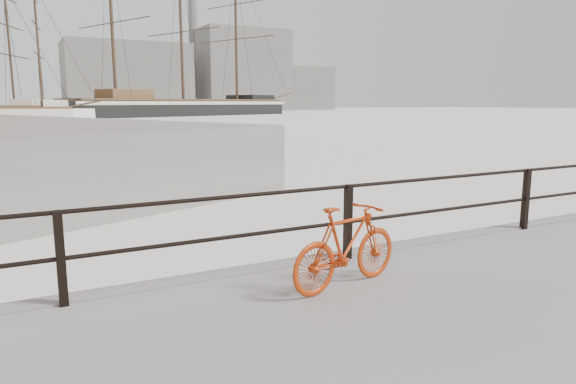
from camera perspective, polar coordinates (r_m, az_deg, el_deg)
name	(u,v)px	position (r m, az deg, el deg)	size (l,w,h in m)	color
ground	(514,247)	(9.52, 23.81, -5.61)	(400.00, 400.00, 0.00)	white
guardrail	(526,199)	(9.25, 24.90, -0.72)	(28.00, 0.10, 1.00)	black
bicycle	(347,246)	(5.81, 6.54, -6.00)	(1.57, 0.24, 0.95)	#AE300B
barque_black	(184,116)	(97.69, -11.48, 8.31)	(61.37, 20.08, 34.63)	black
industrial_west	(127,78)	(148.32, -17.42, 12.03)	(32.00, 18.00, 18.00)	gray
industrial_mid	(240,71)	(163.29, -5.33, 13.25)	(26.00, 20.00, 24.00)	gray
industrial_east	(298,89)	(177.54, 1.09, 11.40)	(20.00, 16.00, 14.00)	gray
smokestack	(194,37)	(164.43, -10.45, 16.61)	(2.80, 2.80, 44.00)	gray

